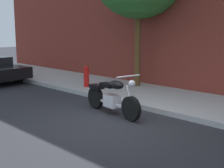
# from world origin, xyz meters

# --- Properties ---
(ground_plane) EXTENTS (60.00, 60.00, 0.00)m
(ground_plane) POSITION_xyz_m (0.00, 0.00, 0.00)
(ground_plane) COLOR #28282D
(sidewalk) EXTENTS (25.17, 2.78, 0.14)m
(sidewalk) POSITION_xyz_m (0.00, 2.92, 0.07)
(sidewalk) COLOR #ACACAC
(sidewalk) RESTS_ON ground
(motorcycle) EXTENTS (2.15, 0.73, 1.11)m
(motorcycle) POSITION_xyz_m (-0.60, 0.67, 0.45)
(motorcycle) COLOR black
(motorcycle) RESTS_ON ground
(fire_hydrant) EXTENTS (0.20, 0.20, 0.91)m
(fire_hydrant) POSITION_xyz_m (-3.49, 2.22, 0.46)
(fire_hydrant) COLOR red
(fire_hydrant) RESTS_ON ground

